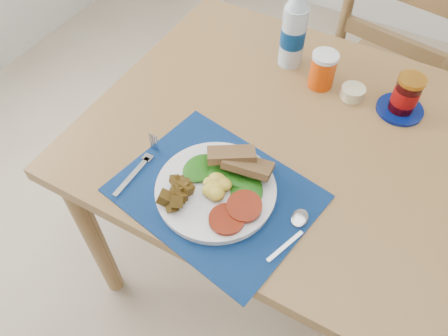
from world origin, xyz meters
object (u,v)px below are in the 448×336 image
at_px(water_bottle, 293,32).
at_px(jam_on_saucer, 405,97).
at_px(chair_far, 395,61).
at_px(breakfast_plate, 213,188).
at_px(juice_glass, 322,71).

distance_m(water_bottle, jam_on_saucer, 0.36).
height_order(chair_far, jam_on_saucer, chair_far).
distance_m(chair_far, breakfast_plate, 0.99).
xyz_separation_m(breakfast_plate, water_bottle, (-0.04, 0.54, 0.09)).
xyz_separation_m(chair_far, water_bottle, (-0.27, -0.40, 0.28)).
bearing_deg(water_bottle, juice_glass, -22.71).
bearing_deg(jam_on_saucer, water_bottle, 172.86).
distance_m(breakfast_plate, juice_glass, 0.50).
bearing_deg(breakfast_plate, juice_glass, 57.77).
bearing_deg(juice_glass, chair_far, 71.66).
bearing_deg(juice_glass, water_bottle, 157.29).
xyz_separation_m(chair_far, juice_glass, (-0.15, -0.45, 0.22)).
relative_size(water_bottle, jam_on_saucer, 1.94).
height_order(chair_far, water_bottle, chair_far).
distance_m(chair_far, juice_glass, 0.52).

